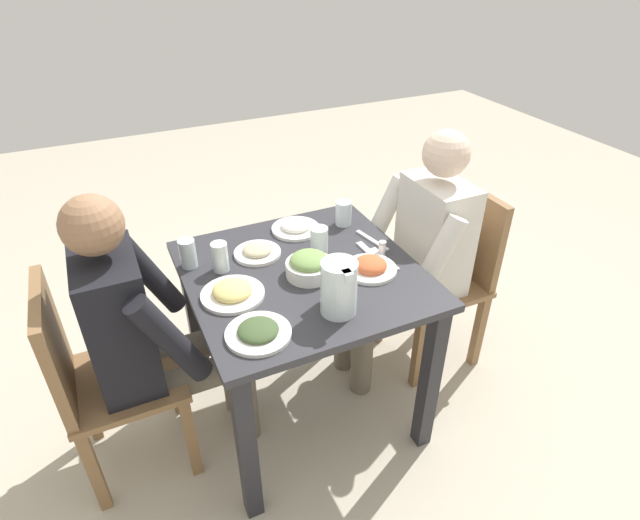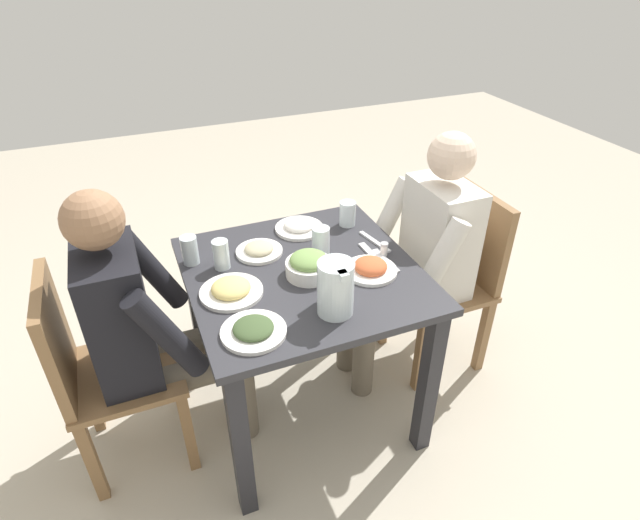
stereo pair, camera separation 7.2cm
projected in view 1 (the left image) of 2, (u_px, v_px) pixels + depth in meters
ground_plane at (305, 406)px, 2.29m from camera, size 8.00×8.00×0.00m
dining_table at (303, 300)px, 1.97m from camera, size 0.84×0.84×0.73m
chair_near at (450, 268)px, 2.36m from camera, size 0.40×0.40×0.85m
chair_far at (97, 375)px, 1.80m from camera, size 0.40×0.40×0.85m
diner_near at (416, 251)px, 2.21m from camera, size 0.48×0.53×1.15m
diner_far at (149, 327)px, 1.79m from camera, size 0.48×0.53×1.15m
water_pitcher at (339, 287)px, 1.64m from camera, size 0.16×0.12×0.19m
salad_bowl at (309, 265)px, 1.85m from camera, size 0.17×0.17×0.09m
plate_beans at (257, 251)px, 1.98m from camera, size 0.18×0.18×0.04m
plate_rice_curry at (370, 267)px, 1.88m from camera, size 0.20×0.20×0.05m
plate_yoghurt at (296, 227)px, 2.14m from camera, size 0.20×0.20×0.05m
plate_fries at (232, 292)px, 1.75m from camera, size 0.22×0.22×0.05m
plate_dolmas at (258, 332)px, 1.59m from camera, size 0.21×0.21×0.04m
water_glass_by_pitcher at (220, 257)px, 1.87m from camera, size 0.06×0.06×0.11m
water_glass_center at (188, 253)px, 1.89m from camera, size 0.06×0.06×0.11m
water_glass_far_right at (319, 241)px, 1.97m from camera, size 0.07×0.07×0.11m
water_glass_near_left at (343, 213)px, 2.16m from camera, size 0.07×0.07×0.11m
salt_shaker at (382, 248)px, 1.98m from camera, size 0.03×0.03×0.05m
fork_near at (370, 253)px, 1.99m from camera, size 0.17×0.03×0.01m
knife_near at (372, 240)px, 2.07m from camera, size 0.18×0.05×0.01m
fork_far at (384, 259)px, 1.95m from camera, size 0.17×0.03×0.01m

